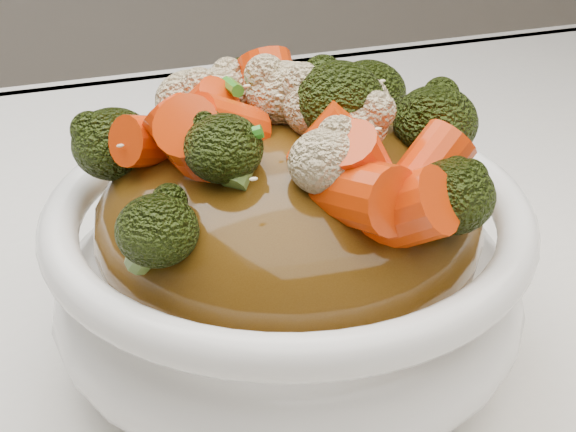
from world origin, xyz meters
name	(u,v)px	position (x,y,z in m)	size (l,w,h in m)	color
tablecloth	(317,352)	(0.00, 0.00, 0.73)	(1.20, 0.80, 0.04)	white
bowl	(288,277)	(-0.02, -0.02, 0.80)	(0.23, 0.23, 0.09)	white
sauce_base	(288,222)	(-0.02, -0.02, 0.83)	(0.19, 0.19, 0.10)	#4E310D
carrots	(288,91)	(-0.02, -0.02, 0.89)	(0.19, 0.19, 0.05)	#E33B07
broccoli	(288,93)	(-0.02, -0.02, 0.89)	(0.19, 0.19, 0.05)	black
cauliflower	(288,98)	(-0.02, -0.02, 0.89)	(0.19, 0.19, 0.04)	beige
scallions	(288,89)	(-0.02, -0.02, 0.90)	(0.14, 0.14, 0.02)	#2C801D
sesame_seeds	(288,89)	(-0.02, -0.02, 0.90)	(0.17, 0.17, 0.01)	beige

